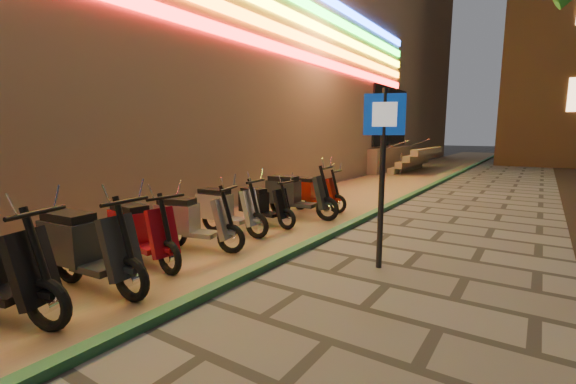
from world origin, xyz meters
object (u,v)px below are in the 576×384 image
Objects in this scene: scooter_5 at (139,231)px; scooter_6 at (190,221)px; scooter_4 at (84,247)px; scooter_10 at (311,192)px; scooter_7 at (224,209)px; scooter_9 at (294,194)px; scooter_8 at (261,205)px; pedestrian_sign at (383,154)px.

scooter_5 is 1.02× the size of scooter_6.
scooter_10 is (-0.08, 5.94, -0.08)m from scooter_4.
scooter_5 reaches higher than scooter_7.
scooter_9 is at bearing 76.27° from scooter_7.
scooter_5 is at bearing 98.81° from scooter_4.
scooter_4 reaches higher than scooter_8.
scooter_4 reaches higher than scooter_10.
scooter_4 is 1.24× the size of scooter_8.
scooter_9 is (-0.02, 5.03, -0.00)m from scooter_4.
scooter_10 is at bearing 94.30° from scooter_5.
scooter_4 is at bearing -82.89° from scooter_8.
scooter_4 is at bearing -95.78° from scooter_9.
scooter_8 is at bearing 135.44° from pedestrian_sign.
scooter_9 is (0.22, 4.04, 0.04)m from scooter_5.
scooter_5 is at bearing -86.61° from scooter_8.
scooter_9 is at bearing 83.81° from scooter_8.
scooter_5 is at bearing -173.35° from pedestrian_sign.
scooter_7 is (-0.37, 3.02, -0.05)m from scooter_4.
scooter_4 reaches higher than scooter_5.
pedestrian_sign reaches higher than scooter_9.
scooter_8 is (-0.21, 4.01, -0.10)m from scooter_4.
pedestrian_sign is 3.83m from scooter_5.
scooter_7 is at bearing -99.20° from scooter_10.
scooter_7 is 0.91× the size of scooter_9.
scooter_10 is at bearing 74.03° from scooter_6.
scooter_5 is 2.04m from scooter_7.
scooter_8 is at bearing -97.22° from scooter_10.
scooter_8 is at bearing 87.70° from scooter_4.
scooter_8 is 1.93m from scooter_10.
scooter_9 is 1.16× the size of scooter_10.
scooter_4 is 1.11× the size of scooter_6.
pedestrian_sign is 4.47m from scooter_10.
scooter_6 is at bearing -84.21° from scooter_8.
pedestrian_sign reaches higher than scooter_8.
scooter_4 is 1.16× the size of scooter_10.
scooter_9 is 0.91m from scooter_10.
scooter_4 is 1.02m from scooter_5.
scooter_7 is at bearing -105.98° from scooter_9.
scooter_4 reaches higher than scooter_9.
scooter_7 is (-0.13, 2.04, -0.01)m from scooter_5.
scooter_6 is at bearing 89.14° from scooter_4.
scooter_4 reaches higher than scooter_6.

